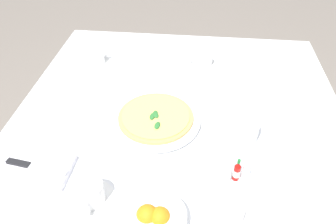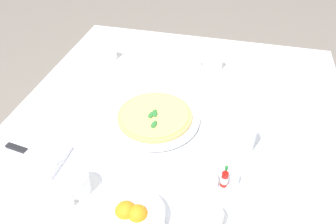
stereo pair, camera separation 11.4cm
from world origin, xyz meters
The scene contains 15 objects.
ground_plane centered at (0.00, 0.00, 0.00)m, with size 8.00×8.00×0.00m, color slate.
dining_table centered at (0.00, 0.00, 0.62)m, with size 1.20×1.20×0.74m.
pizza_plate centered at (-0.08, -0.07, 0.75)m, with size 0.32×0.32×0.02m.
pizza centered at (-0.08, -0.07, 0.77)m, with size 0.26×0.26×0.02m.
coffee_cup_near_left centered at (0.16, -0.44, 0.77)m, with size 0.13×0.13×0.07m.
coffee_cup_center_back centered at (-0.21, -0.41, 0.77)m, with size 0.13×0.13×0.07m.
coffee_cup_right_edge centered at (-0.39, 0.29, 0.77)m, with size 0.13×0.13×0.06m.
coffee_cup_far_right centered at (0.08, 0.32, 0.77)m, with size 0.13×0.13×0.07m.
water_glass_near_right centered at (0.23, -0.13, 0.79)m, with size 0.07×0.07×0.11m.
napkin_folded centered at (-0.41, -0.33, 0.75)m, with size 0.22×0.14×0.02m.
dinner_knife centered at (-0.41, -0.33, 0.76)m, with size 0.20×0.05×0.01m.
citrus_bowl centered at (-0.02, -0.46, 0.77)m, with size 0.15×0.15×0.07m.
hot_sauce_bottle centered at (0.19, -0.29, 0.78)m, with size 0.02×0.02×0.08m.
salt_shaker centered at (0.22, -0.28, 0.77)m, with size 0.03×0.03×0.06m.
pepper_shaker centered at (0.16, -0.30, 0.77)m, with size 0.03×0.03×0.06m.
Camera 2 is at (0.16, -0.88, 1.50)m, focal length 33.96 mm.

